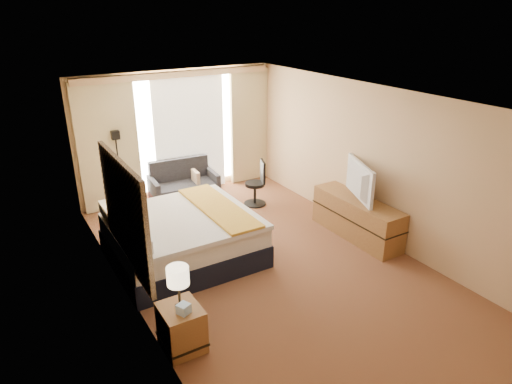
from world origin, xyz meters
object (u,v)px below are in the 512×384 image
media_dresser (357,218)px  floor_lamp (117,154)px  nightstand_left (181,328)px  television (354,181)px  desk_chair (257,185)px  nightstand_right (121,240)px  lamp_left (178,277)px  loveseat (184,188)px  bed (182,237)px  lamp_right (115,203)px

media_dresser → floor_lamp: size_ratio=1.13×
nightstand_left → media_dresser: media_dresser is taller
nightstand_left → television: 3.90m
media_dresser → desk_chair: (-0.75, 2.08, 0.06)m
nightstand_right → television: (3.65, -1.35, 0.74)m
nightstand_left → desk_chair: desk_chair is taller
nightstand_left → nightstand_right: bearing=90.0°
media_dresser → television: 0.68m
nightstand_right → lamp_left: bearing=-89.9°
nightstand_left → lamp_left: lamp_left is taller
nightstand_left → loveseat: bearing=66.8°
nightstand_right → media_dresser: (3.70, -1.45, 0.07)m
bed → media_dresser: bearing=-16.4°
media_dresser → nightstand_left: bearing=-164.2°
lamp_right → television: television is taller
bed → floor_lamp: 2.57m
nightstand_left → desk_chair: 4.30m
nightstand_right → desk_chair: size_ratio=0.60×
loveseat → lamp_left: bearing=-108.8°
lamp_right → television: bearing=-19.0°
media_dresser → loveseat: loveseat is taller
television → desk_chair: bearing=41.5°
media_dresser → lamp_left: lamp_left is taller
nightstand_right → loveseat: (1.75, 1.59, 0.00)m
bed → television: 3.01m
lamp_right → media_dresser: bearing=-20.1°
floor_lamp → nightstand_right: bearing=-106.7°
lamp_right → loveseat: bearing=42.9°
nightstand_right → lamp_right: (-0.04, -0.08, 0.69)m
loveseat → media_dresser: bearing=-53.0°
media_dresser → loveseat: 3.61m
media_dresser → lamp_right: 4.03m
bed → lamp_right: 1.15m
bed → lamp_left: 2.14m
media_dresser → desk_chair: 2.22m
nightstand_right → floor_lamp: size_ratio=0.35×
desk_chair → loveseat: bearing=162.8°
bed → desk_chair: bearing=30.0°
television → nightstand_right: bearing=91.7°
nightstand_right → media_dresser: size_ratio=0.31×
bed → lamp_right: bearing=148.5°
loveseat → floor_lamp: (-1.20, 0.26, 0.85)m
media_dresser → loveseat: bearing=122.6°
nightstand_right → lamp_left: (0.01, -2.49, 0.69)m
bed → lamp_left: bearing=-113.0°
bed → television: size_ratio=1.96×
nightstand_left → loveseat: size_ratio=0.39×
nightstand_right → media_dresser: bearing=-21.4°
floor_lamp → television: floor_lamp is taller
nightstand_left → television: bearing=17.5°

